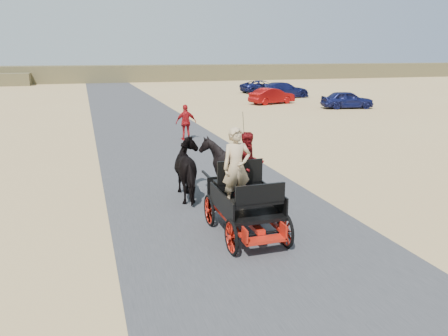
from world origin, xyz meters
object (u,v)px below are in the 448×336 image
object	(u,v)px
car_a	(347,100)
car_b	(272,96)
carriage	(245,220)
car_c	(284,90)
horse_right	(227,167)
car_d	(262,87)
pedestrian	(186,122)
horse_left	(191,170)

from	to	relation	value
car_a	car_b	size ratio (longest dim) A/B	0.98
carriage	car_c	distance (m)	33.14
carriage	car_b	distance (m)	27.60
horse_right	car_a	distance (m)	23.22
car_d	car_c	bearing A→B (deg)	173.53
car_a	car_b	distance (m)	6.27
car_c	car_a	bearing A→B (deg)	-177.66
carriage	pedestrian	size ratio (longest dim) A/B	1.39
car_a	car_c	world-z (taller)	car_c
car_a	car_d	xyz separation A→B (m)	(-0.86, 14.91, -0.01)
carriage	horse_right	world-z (taller)	horse_right
carriage	horse_left	xyz separation A→B (m)	(-0.55, 3.00, 0.49)
car_a	car_b	world-z (taller)	car_a
car_a	horse_right	bearing A→B (deg)	149.75
pedestrian	car_c	size ratio (longest dim) A/B	0.34
horse_right	pedestrian	distance (m)	8.71
horse_left	car_c	world-z (taller)	horse_left
car_a	pedestrian	bearing A→B (deg)	131.98
horse_right	car_a	xyz separation A→B (m)	(15.37, 17.40, -0.18)
carriage	car_a	bearing A→B (deg)	52.04
car_a	car_c	size ratio (longest dim) A/B	0.78
horse_left	pedestrian	size ratio (longest dim) A/B	1.16
horse_left	pedestrian	xyz separation A→B (m)	(1.83, 8.68, 0.02)
horse_right	car_c	world-z (taller)	horse_right
car_a	car_d	distance (m)	14.94
carriage	car_d	size ratio (longest dim) A/B	0.51
carriage	pedestrian	xyz separation A→B (m)	(1.28, 11.68, 0.50)
horse_left	car_c	xyz separation A→B (m)	(15.44, 26.61, -0.12)
car_a	car_d	size ratio (longest dim) A/B	0.83
car_b	car_d	world-z (taller)	car_d
carriage	car_d	bearing A→B (deg)	66.91
car_c	car_b	bearing A→B (deg)	140.90
car_c	car_d	distance (m)	5.71
car_a	car_d	world-z (taller)	car_a
horse_right	car_c	size ratio (longest dim) A/B	0.34
carriage	car_d	xyz separation A→B (m)	(15.06, 35.32, 0.30)
carriage	car_a	size ratio (longest dim) A/B	0.61
car_d	carriage	bearing A→B (deg)	152.08
car_b	car_c	distance (m)	5.61
car_a	car_b	xyz separation A→B (m)	(-4.25, 4.61, -0.01)
horse_left	pedestrian	bearing A→B (deg)	-101.88
car_c	pedestrian	bearing A→B (deg)	138.78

